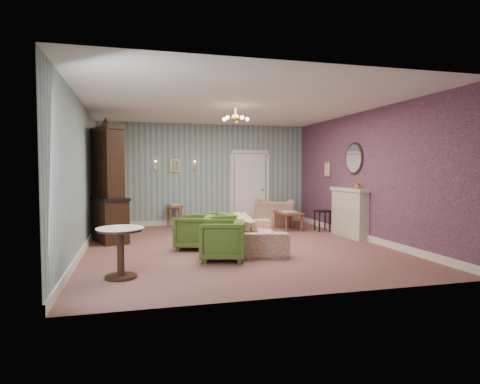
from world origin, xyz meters
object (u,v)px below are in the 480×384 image
object	(u,v)px
sofa_chintz	(257,226)
fireplace	(349,212)
olive_chair_b	(195,230)
wingback_chair	(274,208)
dresser	(106,180)
coffee_table	(288,221)
side_table_black	(322,221)
olive_chair_c	(214,228)
olive_chair_a	(222,238)
pedestal_table	(121,253)

from	to	relation	value
sofa_chintz	fireplace	xyz separation A→B (m)	(2.48, 0.72, 0.15)
olive_chair_b	wingback_chair	xyz separation A→B (m)	(2.71, 2.90, 0.11)
dresser	coffee_table	world-z (taller)	dresser
olive_chair_b	wingback_chair	world-z (taller)	wingback_chair
dresser	side_table_black	distance (m)	5.41
sofa_chintz	wingback_chair	distance (m)	3.44
fireplace	olive_chair_c	bearing A→B (deg)	-173.30
coffee_table	side_table_black	size ratio (longest dim) A/B	1.75
wingback_chair	dresser	distance (m)	4.79
dresser	fireplace	size ratio (longest dim) A/B	1.92
olive_chair_a	olive_chair_b	size ratio (longest dim) A/B	1.04
fireplace	coffee_table	size ratio (longest dim) A/B	1.47
sofa_chintz	coffee_table	size ratio (longest dim) A/B	2.34
olive_chair_a	sofa_chintz	xyz separation A→B (m)	(0.93, 0.93, 0.05)
side_table_black	coffee_table	bearing A→B (deg)	148.31
wingback_chair	sofa_chintz	bearing A→B (deg)	84.07
olive_chair_c	wingback_chair	size ratio (longest dim) A/B	0.69
olive_chair_a	coffee_table	bearing A→B (deg)	157.85
fireplace	coffee_table	bearing A→B (deg)	123.78
dresser	olive_chair_a	bearing A→B (deg)	-71.76
pedestal_table	side_table_black	bearing A→B (deg)	34.96
olive_chair_a	wingback_chair	distance (m)	4.70
sofa_chintz	fireplace	world-z (taller)	fireplace
sofa_chintz	dresser	xyz separation A→B (m)	(-3.03, 1.68, 0.91)
pedestal_table	olive_chair_c	bearing A→B (deg)	49.01
olive_chair_c	sofa_chintz	distance (m)	0.90
wingback_chair	fireplace	xyz separation A→B (m)	(1.02, -2.39, 0.10)
sofa_chintz	side_table_black	xyz separation A→B (m)	(2.27, 1.69, -0.16)
sofa_chintz	side_table_black	world-z (taller)	sofa_chintz
olive_chair_b	coffee_table	size ratio (longest dim) A/B	0.79
wingback_chair	olive_chair_a	bearing A→B (deg)	78.65
fireplace	olive_chair_a	bearing A→B (deg)	-154.22
fireplace	coffee_table	distance (m)	1.77
fireplace	side_table_black	size ratio (longest dim) A/B	2.58
sofa_chintz	fireplace	size ratio (longest dim) A/B	1.59
fireplace	pedestal_table	xyz separation A→B (m)	(-5.10, -2.44, -0.20)
olive_chair_a	olive_chair_c	bearing A→B (deg)	-168.07
olive_chair_c	side_table_black	xyz separation A→B (m)	(3.11, 1.37, -0.11)
olive_chair_a	dresser	bearing A→B (deg)	-125.08
olive_chair_b	side_table_black	size ratio (longest dim) A/B	1.38
olive_chair_c	pedestal_table	xyz separation A→B (m)	(-1.78, -2.05, -0.01)
olive_chair_a	sofa_chintz	bearing A→B (deg)	151.23
olive_chair_a	fireplace	size ratio (longest dim) A/B	0.55
sofa_chintz	wingback_chair	world-z (taller)	wingback_chair
olive_chair_b	fireplace	world-z (taller)	fireplace
dresser	olive_chair_b	bearing A→B (deg)	-60.21
olive_chair_a	coffee_table	world-z (taller)	olive_chair_a
olive_chair_c	wingback_chair	bearing A→B (deg)	126.79
sofa_chintz	coffee_table	xyz separation A→B (m)	(1.51, 2.16, -0.19)
coffee_table	sofa_chintz	bearing A→B (deg)	-124.98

